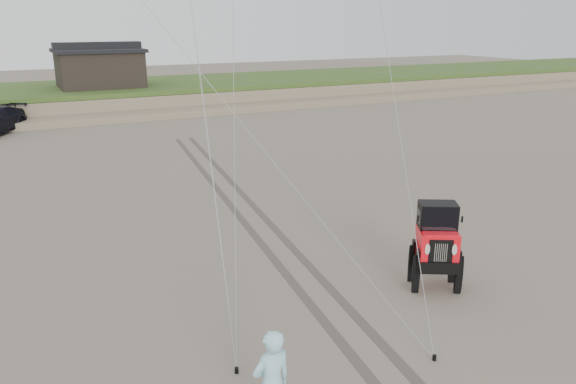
# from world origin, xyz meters

# --- Properties ---
(ground) EXTENTS (160.00, 160.00, 0.00)m
(ground) POSITION_xyz_m (0.00, 0.00, 0.00)
(ground) COLOR #6B6054
(ground) RESTS_ON ground
(dune_ridge) EXTENTS (160.00, 14.25, 1.73)m
(dune_ridge) POSITION_xyz_m (0.00, 37.50, 0.82)
(dune_ridge) COLOR #7A6B54
(dune_ridge) RESTS_ON ground
(cabin) EXTENTS (6.40, 5.40, 3.35)m
(cabin) POSITION_xyz_m (2.00, 37.00, 3.24)
(cabin) COLOR black
(cabin) RESTS_ON dune_ridge
(jeep) EXTENTS (4.21, 5.19, 1.79)m
(jeep) POSITION_xyz_m (4.02, 1.35, 0.89)
(jeep) COLOR #FF0F1B
(jeep) RESTS_ON ground
(man) EXTENTS (0.75, 0.53, 1.94)m
(man) POSITION_xyz_m (-2.00, -1.58, 0.97)
(man) COLOR #95DBE6
(man) RESTS_ON ground
(stake_main) EXTENTS (0.08, 0.08, 0.12)m
(stake_main) POSITION_xyz_m (-1.88, 0.27, 0.06)
(stake_main) COLOR black
(stake_main) RESTS_ON ground
(stake_aux) EXTENTS (0.08, 0.08, 0.12)m
(stake_aux) POSITION_xyz_m (1.83, -1.17, 0.06)
(stake_aux) COLOR black
(stake_aux) RESTS_ON ground
(tire_tracks) EXTENTS (5.22, 29.74, 0.01)m
(tire_tracks) POSITION_xyz_m (2.00, 8.00, 0.00)
(tire_tracks) COLOR #4C443D
(tire_tracks) RESTS_ON ground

